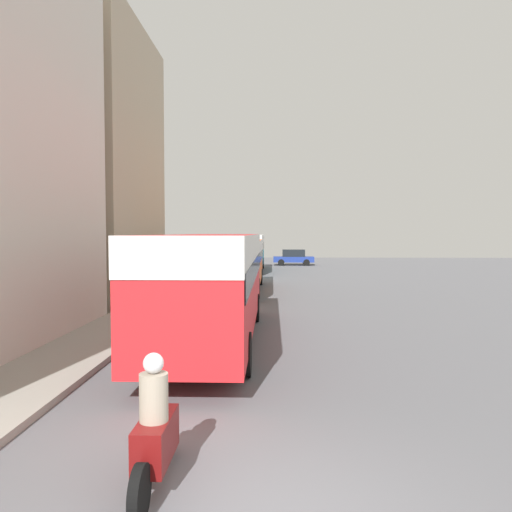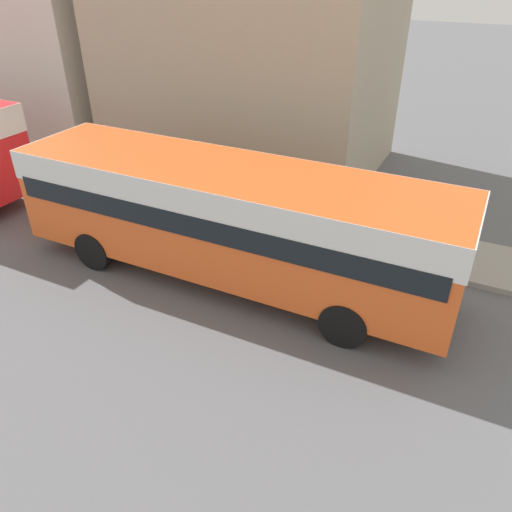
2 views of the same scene
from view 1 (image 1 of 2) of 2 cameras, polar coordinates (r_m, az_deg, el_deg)
name	(u,v)px [view 1 (image 1 of 2)]	position (r m, az deg, el deg)	size (l,w,h in m)	color
building_far_terrace	(78,164)	(26.20, -19.69, 9.88)	(6.47, 9.38, 13.17)	#BCAD93
bus_lead	(213,273)	(14.65, -4.90, -1.92)	(2.51, 11.25, 3.17)	red
bus_following	(237,258)	(27.58, -2.14, -0.21)	(2.64, 10.50, 2.81)	#EA5B23
bus_third_in_line	(248,248)	(41.82, -0.98, 0.96)	(2.65, 9.93, 3.05)	teal
motorcycle_behind_lead	(155,434)	(6.80, -11.44, -19.26)	(0.38, 2.24, 1.73)	maroon
car_crossing	(293,257)	(49.85, 4.31, -0.13)	(4.01, 1.90, 1.57)	navy
pedestrian_near_curb	(209,264)	(35.62, -5.45, -0.95)	(0.38, 0.38, 1.65)	#232838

